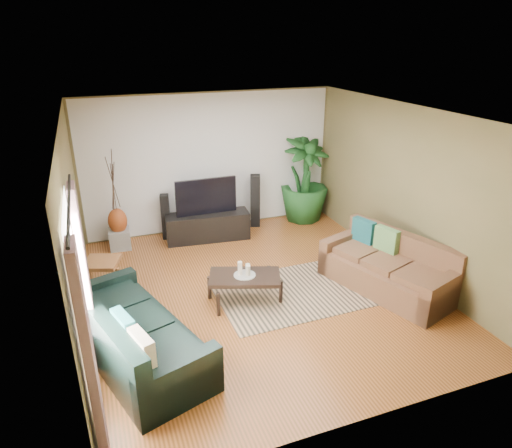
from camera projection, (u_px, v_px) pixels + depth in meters
name	position (u px, v px, depth m)	size (l,w,h in m)	color
floor	(260.00, 291.00, 7.06)	(5.50, 5.50, 0.00)	#9D5428
ceiling	(261.00, 114.00, 6.02)	(5.50, 5.50, 0.00)	white
wall_back	(211.00, 163.00, 8.92)	(5.00, 5.00, 0.00)	brown
wall_front	(369.00, 311.00, 4.16)	(5.00, 5.00, 0.00)	brown
wall_left	(76.00, 235.00, 5.73)	(5.50, 5.50, 0.00)	brown
wall_right	(405.00, 190.00, 7.34)	(5.50, 5.50, 0.00)	brown
backwall_panel	(211.00, 163.00, 8.91)	(4.90, 4.90, 0.00)	white
window_pane	(78.00, 294.00, 4.34)	(1.80, 1.80, 0.00)	white
curtain_near	(90.00, 363.00, 3.80)	(0.08, 0.35, 2.20)	gray
curtain_far	(86.00, 279.00, 5.10)	(0.08, 0.35, 2.20)	gray
curtain_rod	(69.00, 204.00, 4.01)	(0.03, 0.03, 1.90)	black
sofa_left	(135.00, 327.00, 5.48)	(2.32, 0.99, 0.85)	black
sofa_right	(387.00, 265.00, 6.96)	(2.02, 0.91, 0.85)	brown
area_rug	(291.00, 293.00, 7.00)	(2.21, 1.57, 0.01)	tan
coffee_table	(245.00, 288.00, 6.74)	(1.03, 0.56, 0.42)	black
candle_tray	(245.00, 275.00, 6.65)	(0.32, 0.32, 0.01)	gray
candle_tall	(240.00, 268.00, 6.62)	(0.07, 0.07, 0.21)	white
candle_mid	(248.00, 271.00, 6.60)	(0.07, 0.07, 0.16)	beige
candle_short	(248.00, 268.00, 6.70)	(0.07, 0.07, 0.13)	beige
tv_stand	(208.00, 226.00, 8.75)	(1.58, 0.47, 0.53)	black
television	(206.00, 196.00, 8.54)	(1.16, 0.06, 0.68)	black
speaker_left	(166.00, 217.00, 8.73)	(0.16, 0.18, 0.89)	black
speaker_right	(255.00, 201.00, 9.28)	(0.19, 0.22, 1.08)	black
potted_plant	(304.00, 179.00, 9.47)	(1.00, 1.00, 1.78)	#17461A
plant_pot	(303.00, 213.00, 9.76)	(0.33, 0.33, 0.26)	black
pedestal	(120.00, 239.00, 8.41)	(0.37, 0.37, 0.37)	#959592
vase	(118.00, 221.00, 8.28)	(0.34, 0.34, 0.48)	brown
side_table	(104.00, 276.00, 6.97)	(0.50, 0.50, 0.53)	brown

